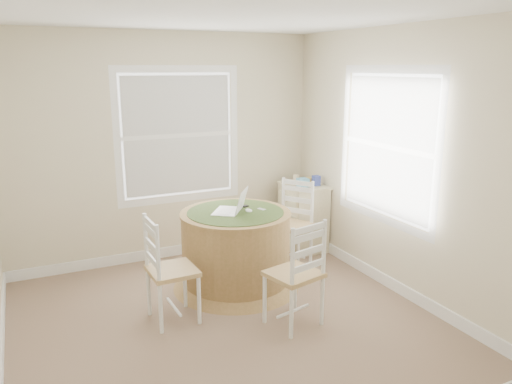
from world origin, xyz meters
TOP-DOWN VIEW (x-y plane):
  - room at (0.17, 0.16)m, footprint 3.64×3.64m
  - round_table at (0.39, 0.68)m, footprint 1.29×1.29m
  - chair_left at (-0.40, 0.27)m, footprint 0.41×0.43m
  - chair_near at (0.53, -0.26)m, footprint 0.50×0.49m
  - chair_right at (1.17, 0.94)m, footprint 0.57×0.57m
  - laptop at (0.35, 0.71)m, footprint 0.45×0.46m
  - mouse at (0.52, 0.64)m, footprint 0.09×0.12m
  - phone at (0.66, 0.65)m, footprint 0.07×0.10m
  - keys at (0.55, 0.81)m, footprint 0.07×0.07m
  - corner_chest at (1.58, 1.36)m, footprint 0.49×0.64m
  - tissue_box at (1.51, 1.26)m, footprint 0.13×0.13m
  - box_yellow at (1.65, 1.44)m, footprint 0.15×0.11m
  - box_blue at (1.70, 1.24)m, footprint 0.08×0.08m
  - cup_cream at (1.56, 1.53)m, footprint 0.07×0.07m

SIDE VIEW (x-z plane):
  - corner_chest at x=1.58m, z-range 0.00..0.82m
  - round_table at x=0.39m, z-range 0.03..0.84m
  - chair_left at x=-0.40m, z-range 0.00..0.95m
  - chair_near at x=0.53m, z-range 0.00..0.95m
  - chair_right at x=1.17m, z-range 0.00..0.95m
  - phone at x=0.66m, z-range 0.79..0.81m
  - keys at x=0.55m, z-range 0.79..0.82m
  - mouse at x=0.52m, z-range 0.79..0.83m
  - laptop at x=0.35m, z-range 0.71..0.95m
  - box_yellow at x=1.65m, z-range 0.82..0.88m
  - cup_cream at x=1.56m, z-range 0.82..0.91m
  - tissue_box at x=1.51m, z-range 0.82..0.92m
  - box_blue at x=1.70m, z-range 0.82..0.94m
  - room at x=0.17m, z-range -0.02..2.62m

